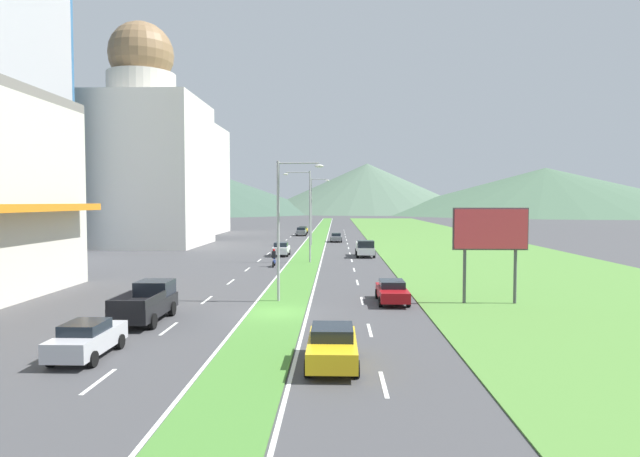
{
  "coord_description": "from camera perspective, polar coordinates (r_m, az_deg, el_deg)",
  "views": [
    {
      "loc": [
        3.43,
        -30.76,
        6.44
      ],
      "look_at": [
        0.84,
        53.11,
        2.31
      ],
      "focal_mm": 30.27,
      "sensor_mm": 36.0,
      "label": 1
    }
  ],
  "objects": [
    {
      "name": "pickup_truck_1",
      "position": [
        63.55,
        4.8,
        -2.12
      ],
      "size": [
        2.18,
        5.4,
        2.0
      ],
      "rotation": [
        0.0,
        0.0,
        -1.57
      ],
      "color": "silver",
      "rests_on": "ground_plane"
    },
    {
      "name": "grass_median",
      "position": [
        91.05,
        -0.4,
        -1.22
      ],
      "size": [
        3.2,
        240.0,
        0.06
      ],
      "primitive_type": "cube",
      "color": "#477F33",
      "rests_on": "ground_plane"
    },
    {
      "name": "lane_dash_right_1",
      "position": [
        19.94,
        6.74,
        -16.02
      ],
      "size": [
        0.16,
        2.8,
        0.01
      ],
      "primitive_type": "cube",
      "color": "silver",
      "rests_on": "ground_plane"
    },
    {
      "name": "ground_plane",
      "position": [
        31.61,
        -4.55,
        -8.95
      ],
      "size": [
        600.0,
        600.0,
        0.0
      ],
      "primitive_type": "plane",
      "color": "#424244"
    },
    {
      "name": "pickup_truck_0",
      "position": [
        30.97,
        -17.8,
        -7.47
      ],
      "size": [
        2.18,
        5.4,
        2.0
      ],
      "rotation": [
        0.0,
        0.0,
        1.57
      ],
      "color": "black",
      "rests_on": "ground_plane"
    },
    {
      "name": "midrise_colored",
      "position": [
        115.92,
        -14.0,
        4.94
      ],
      "size": [
        15.41,
        15.41,
        21.79
      ],
      "primitive_type": "cube",
      "color": "silver",
      "rests_on": "ground_plane"
    },
    {
      "name": "lane_dash_right_10",
      "position": [
        91.45,
        2.81,
        -1.22
      ],
      "size": [
        0.16,
        2.8,
        0.01
      ],
      "primitive_type": "cube",
      "color": "silver",
      "rests_on": "ground_plane"
    },
    {
      "name": "lane_dash_right_3",
      "position": [
        35.52,
        4.47,
        -7.63
      ],
      "size": [
        0.16,
        2.8,
        0.01
      ],
      "primitive_type": "cube",
      "color": "silver",
      "rests_on": "ground_plane"
    },
    {
      "name": "lane_dash_left_4",
      "position": [
        44.25,
        -9.41,
        -5.58
      ],
      "size": [
        0.16,
        2.8,
        0.01
      ],
      "primitive_type": "cube",
      "color": "silver",
      "rests_on": "ground_plane"
    },
    {
      "name": "lane_dash_right_4",
      "position": [
        43.45,
        3.97,
        -5.71
      ],
      "size": [
        0.16,
        2.8,
        0.01
      ],
      "primitive_type": "cube",
      "color": "silver",
      "rests_on": "ground_plane"
    },
    {
      "name": "car_4",
      "position": [
        103.28,
        -1.99,
        -0.31
      ],
      "size": [
        1.95,
        4.18,
        1.61
      ],
      "rotation": [
        0.0,
        0.0,
        1.57
      ],
      "color": "slate",
      "rests_on": "ground_plane"
    },
    {
      "name": "lane_dash_left_2",
      "position": [
        28.9,
        -15.7,
        -10.15
      ],
      "size": [
        0.16,
        2.8,
        0.01
      ],
      "primitive_type": "cube",
      "color": "silver",
      "rests_on": "ground_plane"
    },
    {
      "name": "car_3",
      "position": [
        24.71,
        -23.41,
        -10.64
      ],
      "size": [
        1.88,
        4.29,
        1.52
      ],
      "rotation": [
        0.0,
        0.0,
        1.57
      ],
      "color": "#B2B2B7",
      "rests_on": "ground_plane"
    },
    {
      "name": "lane_dash_left_9",
      "position": [
        83.85,
        -4.08,
        -1.59
      ],
      "size": [
        0.16,
        2.8,
        0.01
      ],
      "primitive_type": "cube",
      "color": "silver",
      "rests_on": "ground_plane"
    },
    {
      "name": "lane_dash_right_2",
      "position": [
        27.66,
        5.27,
        -10.65
      ],
      "size": [
        0.16,
        2.8,
        0.01
      ],
      "primitive_type": "cube",
      "color": "silver",
      "rests_on": "ground_plane"
    },
    {
      "name": "billboard_roadside",
      "position": [
        35.4,
        17.59,
        -0.49
      ],
      "size": [
        4.72,
        0.28,
        6.09
      ],
      "color": "#4C4C51",
      "rests_on": "ground_plane"
    },
    {
      "name": "lane_dash_right_6",
      "position": [
        59.4,
        3.37,
        -3.41
      ],
      "size": [
        0.16,
        2.8,
        0.01
      ],
      "primitive_type": "cube",
      "color": "silver",
      "rests_on": "ground_plane"
    },
    {
      "name": "grass_verge_right",
      "position": [
        92.59,
        12.45,
        -1.22
      ],
      "size": [
        24.0,
        240.0,
        0.06
      ],
      "primitive_type": "cube",
      "color": "#518438",
      "rests_on": "ground_plane"
    },
    {
      "name": "lane_dash_left_6",
      "position": [
        59.99,
        -6.43,
        -3.36
      ],
      "size": [
        0.16,
        2.8,
        0.01
      ],
      "primitive_type": "cube",
      "color": "silver",
      "rests_on": "ground_plane"
    },
    {
      "name": "motorcycle_rider",
      "position": [
        53.94,
        -4.89,
        -3.25
      ],
      "size": [
        0.36,
        2.0,
        1.8
      ],
      "rotation": [
        0.0,
        0.0,
        1.57
      ],
      "color": "black",
      "rests_on": "ground_plane"
    },
    {
      "name": "car_5",
      "position": [
        21.68,
        1.3,
        -12.29
      ],
      "size": [
        2.03,
        4.47,
        1.54
      ],
      "rotation": [
        0.0,
        0.0,
        -1.57
      ],
      "color": "yellow",
      "rests_on": "ground_plane"
    },
    {
      "name": "lane_dash_left_3",
      "position": [
        36.49,
        -11.88,
        -7.4
      ],
      "size": [
        0.16,
        2.8,
        0.01
      ],
      "primitive_type": "cube",
      "color": "silver",
      "rests_on": "ground_plane"
    },
    {
      "name": "lane_dash_left_8",
      "position": [
        75.87,
        -4.7,
        -2.06
      ],
      "size": [
        0.16,
        2.8,
        0.01
      ],
      "primitive_type": "cube",
      "color": "silver",
      "rests_on": "ground_plane"
    },
    {
      "name": "hill_far_right",
      "position": [
        306.3,
        22.71,
        3.67
      ],
      "size": [
        181.65,
        181.65,
        24.31
      ],
      "primitive_type": "cone",
      "color": "#47664C",
      "rests_on": "ground_plane"
    },
    {
      "name": "lane_dash_right_14",
      "position": [
        123.57,
        2.54,
        -0.17
      ],
      "size": [
        0.16,
        2.8,
        0.01
      ],
      "primitive_type": "cube",
      "color": "silver",
      "rests_on": "ground_plane"
    },
    {
      "name": "lane_dash_right_9",
      "position": [
        83.43,
        2.91,
        -1.61
      ],
      "size": [
        0.16,
        2.8,
        0.01
      ],
      "primitive_type": "cube",
      "color": "silver",
      "rests_on": "ground_plane"
    },
    {
      "name": "lane_dash_left_10",
      "position": [
        91.83,
        -3.57,
        -1.21
      ],
      "size": [
        0.16,
        2.8,
        0.01
      ],
      "primitive_type": "cube",
      "color": "silver",
      "rests_on": "ground_plane"
    },
    {
      "name": "lane_dash_left_7",
      "position": [
        67.92,
        -5.46,
        -2.63
      ],
      "size": [
        0.16,
        2.8,
        0.01
      ],
      "primitive_type": "cube",
      "color": "silver",
      "rests_on": "ground_plane"
    },
    {
      "name": "lane_dash_left_5",
      "position": [
        52.09,
        -7.69,
        -4.3
      ],
      "size": [
        0.16,
        2.8,
        0.01
      ],
      "primitive_type": "cube",
      "color": "silver",
      "rests_on": "ground_plane"
    },
    {
      "name": "car_2",
      "position": [
        64.68,
        -4.13,
        -2.18
      ],
      "size": [
        1.94,
        4.21,
        1.62
      ],
      "rotation": [
        0.0,
        0.0,
        1.57
      ],
      "color": "silver",
      "rests_on": "ground_plane"
    },
    {
      "name": "car_0",
      "position": [
        110.06,
        -1.8,
        -0.14
      ],
      "size": [
        1.88,
        4.16,
        1.48
      ],
      "rotation": [
        0.0,
        0.0,
        1.57
      ],
      "color": "yellow",
      "rests_on": "ground_plane"
    },
    {
      "name": "lane_dash_right_7",
      "position": [
        67.4,
        3.18,
        -2.67
      ],
      "size": [
        0.16,
        2.8,
        0.01
      ],
      "primitive_type": "cube",
      "color": "silver",
      "rests_on": "ground_plane"
    },
    {
      "name": "lane_dash_left_11",
      "position": [
        99.83,
        -3.14,
        -0.88
      ],
      "size": [
        0.16,
        2.8,
        0.01
      ],
      "primitive_type": "cube",
      "color": "silver",
      "rests_on": "ground_plane"
    },
    {
      "name": "edge_line_median_left",
      "position": [
        91.13,
        -1.5,
        -1.23
      ],
      "size": [
        0.16,
        240.0,
        0.01
      ],
      "primitive_type": "cube",
      "color": "silver",
      "rests_on": "ground_plane"
    },
    {
      "name": "domed_building",
      "position": [
        84.25,
        -18.22,
        7.24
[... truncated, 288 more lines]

